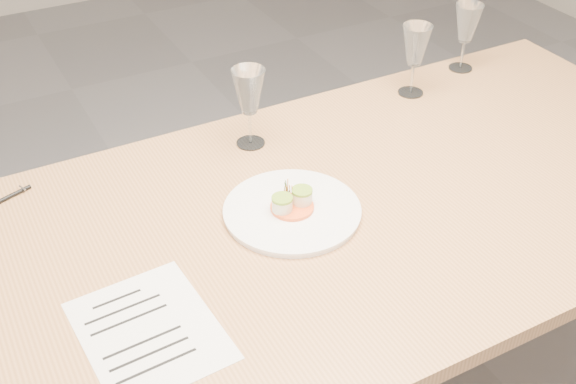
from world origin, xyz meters
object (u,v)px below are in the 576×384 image
dinner_plate (292,210)px  wine_glass_0 (249,93)px  recipe_sheet (149,331)px  wine_glass_2 (467,24)px  ballpoint_pen (3,199)px  wine_glass_1 (416,47)px  dining_table (283,249)px

dinner_plate → wine_glass_0: wine_glass_0 is taller
recipe_sheet → wine_glass_2: 1.38m
dinner_plate → wine_glass_2: wine_glass_2 is taller
recipe_sheet → wine_glass_0: wine_glass_0 is taller
dinner_plate → wine_glass_0: bearing=81.4°
ballpoint_pen → wine_glass_1: bearing=-20.7°
dinner_plate → wine_glass_1: wine_glass_1 is taller
dinner_plate → wine_glass_1: 0.69m
dining_table → wine_glass_1: bearing=30.7°
dinner_plate → wine_glass_0: size_ratio=1.48×
dinner_plate → wine_glass_2: bearing=26.1°
dining_table → wine_glass_2: bearing=26.5°
wine_glass_0 → wine_glass_2: size_ratio=1.03×
wine_glass_1 → wine_glass_2: size_ratio=1.01×
dinner_plate → wine_glass_2: (0.82, 0.40, 0.14)m
ballpoint_pen → dinner_plate: bearing=-52.0°
dinner_plate → wine_glass_2: size_ratio=1.52×
dinner_plate → wine_glass_0: (0.05, 0.32, 0.14)m
wine_glass_0 → ballpoint_pen: bearing=175.6°
wine_glass_0 → wine_glass_2: wine_glass_0 is taller
dining_table → wine_glass_0: 0.42m
dinner_plate → recipe_sheet: 0.46m
recipe_sheet → wine_glass_0: bearing=44.3°
dinner_plate → wine_glass_1: (0.59, 0.34, 0.14)m
dinner_plate → ballpoint_pen: (-0.58, 0.37, -0.01)m
ballpoint_pen → wine_glass_2: wine_glass_2 is taller
ballpoint_pen → dining_table: bearing=-56.0°
dinner_plate → wine_glass_1: size_ratio=1.50×
recipe_sheet → wine_glass_2: size_ratio=1.55×
wine_glass_2 → ballpoint_pen: bearing=-178.6°
recipe_sheet → wine_glass_0: 0.70m
ballpoint_pen → wine_glass_1: size_ratio=0.66×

